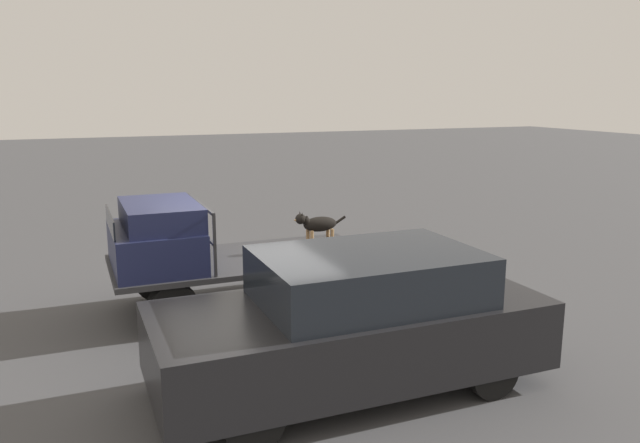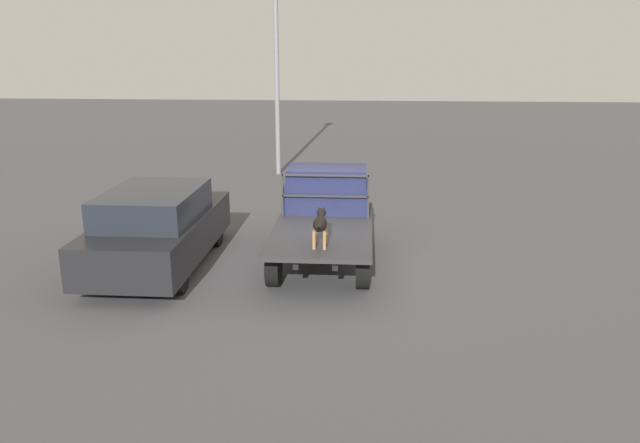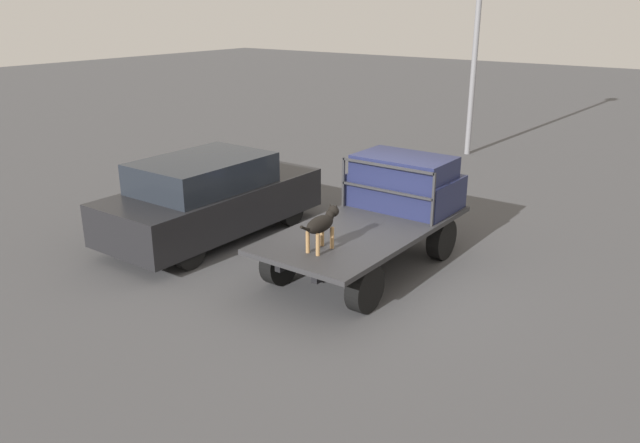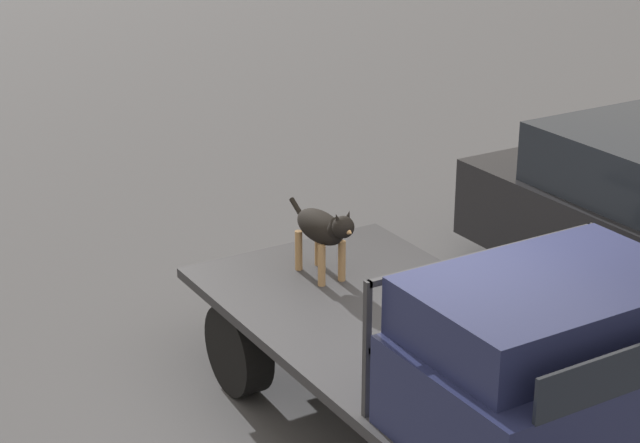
{
  "view_description": "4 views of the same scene",
  "coord_description": "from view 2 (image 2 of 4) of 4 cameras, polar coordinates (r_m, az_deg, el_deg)",
  "views": [
    {
      "loc": [
        2.48,
        9.22,
        3.34
      ],
      "look_at": [
        -1.31,
        -0.04,
        1.25
      ],
      "focal_mm": 35.0,
      "sensor_mm": 36.0,
      "label": 1
    },
    {
      "loc": [
        -11.85,
        -0.83,
        4.21
      ],
      "look_at": [
        -1.31,
        -0.04,
        1.25
      ],
      "focal_mm": 35.0,
      "sensor_mm": 36.0,
      "label": 2
    },
    {
      "loc": [
        -8.26,
        -5.18,
        4.28
      ],
      "look_at": [
        -1.31,
        -0.04,
        1.25
      ],
      "focal_mm": 35.0,
      "sensor_mm": 36.0,
      "label": 3
    },
    {
      "loc": [
        5.38,
        -4.06,
        4.29
      ],
      "look_at": [
        -1.31,
        -0.04,
        1.25
      ],
      "focal_mm": 60.0,
      "sensor_mm": 36.0,
      "label": 4
    }
  ],
  "objects": [
    {
      "name": "dog",
      "position": [
        11.04,
        0.02,
        -0.17
      ],
      "size": [
        0.92,
        0.25,
        0.65
      ],
      "rotation": [
        0.0,
        0.0,
        -0.19
      ],
      "color": "#9E7547",
      "rests_on": "flatbed_truck"
    },
    {
      "name": "truck_cab",
      "position": [
        13.52,
        0.67,
        2.97
      ],
      "size": [
        1.25,
        1.82,
        0.95
      ],
      "color": "#1E2347",
      "rests_on": "flatbed_truck"
    },
    {
      "name": "ground_plane",
      "position": [
        12.6,
        0.27,
        -3.87
      ],
      "size": [
        80.0,
        80.0,
        0.0
      ],
      "primitive_type": "plane",
      "color": "#474749"
    },
    {
      "name": "truck_headboard",
      "position": [
        12.84,
        0.48,
        2.96
      ],
      "size": [
        0.04,
        1.82,
        0.91
      ],
      "color": "#2D2D30",
      "rests_on": "flatbed_truck"
    },
    {
      "name": "flatbed_truck",
      "position": [
        12.42,
        0.27,
        -1.34
      ],
      "size": [
        4.04,
        1.94,
        0.79
      ],
      "color": "black",
      "rests_on": "ground"
    },
    {
      "name": "light_pole_near",
      "position": [
        21.24,
        -4.08,
        18.72
      ],
      "size": [
        0.52,
        0.52,
        7.84
      ],
      "color": "gray",
      "rests_on": "ground"
    },
    {
      "name": "parked_sedan",
      "position": [
        12.62,
        -14.61,
        -0.54
      ],
      "size": [
        4.42,
        1.86,
        1.59
      ],
      "rotation": [
        0.0,
        0.0,
        0.08
      ],
      "color": "black",
      "rests_on": "ground"
    }
  ]
}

